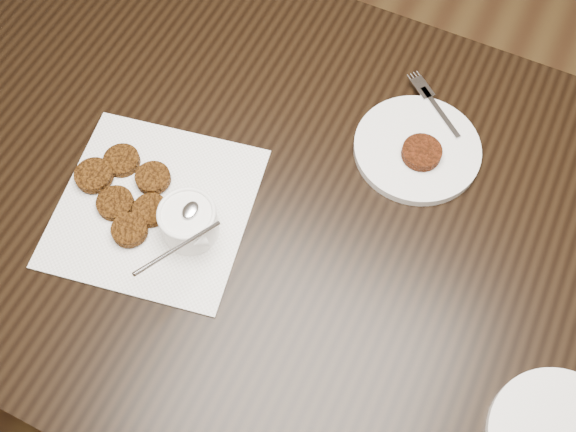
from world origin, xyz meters
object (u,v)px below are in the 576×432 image
object	(u,v)px
table	(295,288)
sauce_ramekin	(186,212)
napkin	(155,207)
plate_with_patty	(418,146)

from	to	relation	value
table	sauce_ramekin	xyz separation A→B (m)	(-0.14, -0.12, 0.44)
napkin	sauce_ramekin	xyz separation A→B (m)	(0.08, -0.01, 0.07)
napkin	plate_with_patty	world-z (taller)	plate_with_patty
plate_with_patty	napkin	bearing A→B (deg)	-140.20
napkin	plate_with_patty	distance (m)	0.47
sauce_ramekin	plate_with_patty	bearing A→B (deg)	48.04
plate_with_patty	table	bearing A→B (deg)	-125.78
napkin	plate_with_patty	xyz separation A→B (m)	(0.36, 0.30, 0.01)
table	napkin	world-z (taller)	napkin
napkin	sauce_ramekin	bearing A→B (deg)	-9.08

